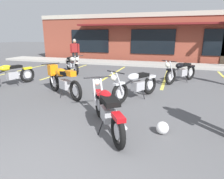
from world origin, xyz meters
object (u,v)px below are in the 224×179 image
at_px(motorcycle_black_cruiser, 9,74).
at_px(motorcycle_green_cafe_racer, 62,79).
at_px(motorcycle_orange_scrambler, 136,85).
at_px(motorcycle_silver_naked, 181,71).
at_px(motorcycle_foreground_classic, 107,109).
at_px(motorcycle_red_sportbike, 72,64).
at_px(helmet_on_pavement, 162,128).
at_px(person_in_black_shirt, 75,51).

bearing_deg(motorcycle_black_cruiser, motorcycle_green_cafe_racer, -9.58).
bearing_deg(motorcycle_orange_scrambler, motorcycle_silver_naked, 64.66).
bearing_deg(motorcycle_foreground_classic, motorcycle_black_cruiser, 154.08).
height_order(motorcycle_red_sportbike, helmet_on_pavement, motorcycle_red_sportbike).
distance_m(person_in_black_shirt, helmet_on_pavement, 9.95).
height_order(motorcycle_silver_naked, helmet_on_pavement, motorcycle_silver_naked).
xyz_separation_m(motorcycle_silver_naked, motorcycle_green_cafe_racer, (-3.72, -3.17, 0.07)).
bearing_deg(motorcycle_green_cafe_racer, motorcycle_red_sportbike, 114.48).
bearing_deg(helmet_on_pavement, motorcycle_foreground_classic, -171.11).
relative_size(motorcycle_red_sportbike, person_in_black_shirt, 0.99).
bearing_deg(motorcycle_green_cafe_racer, helmet_on_pavement, -27.37).
bearing_deg(motorcycle_red_sportbike, helmet_on_pavement, -47.05).
relative_size(motorcycle_silver_naked, helmet_on_pavement, 7.08).
height_order(motorcycle_foreground_classic, motorcycle_black_cruiser, same).
relative_size(person_in_black_shirt, helmet_on_pavement, 6.44).
relative_size(motorcycle_foreground_classic, motorcycle_green_cafe_racer, 0.98).
distance_m(motorcycle_red_sportbike, motorcycle_orange_scrambler, 5.24).
bearing_deg(motorcycle_red_sportbike, motorcycle_silver_naked, -5.22).
distance_m(motorcycle_foreground_classic, motorcycle_red_sportbike, 6.81).
bearing_deg(person_in_black_shirt, motorcycle_green_cafe_racer, -65.43).
distance_m(motorcycle_foreground_classic, motorcycle_green_cafe_racer, 2.94).
relative_size(motorcycle_red_sportbike, motorcycle_orange_scrambler, 0.87).
relative_size(motorcycle_black_cruiser, person_in_black_shirt, 1.22).
xyz_separation_m(person_in_black_shirt, helmet_on_pavement, (6.13, -7.80, -0.82)).
bearing_deg(motorcycle_silver_naked, helmet_on_pavement, -94.17).
distance_m(motorcycle_red_sportbike, motorcycle_green_cafe_racer, 4.03).
relative_size(motorcycle_foreground_classic, motorcycle_black_cruiser, 0.89).
xyz_separation_m(motorcycle_orange_scrambler, helmet_on_pavement, (0.98, -2.08, -0.33)).
bearing_deg(motorcycle_green_cafe_racer, person_in_black_shirt, 114.57).
bearing_deg(motorcycle_foreground_classic, motorcycle_red_sportbike, 124.97).
height_order(motorcycle_red_sportbike, person_in_black_shirt, person_in_black_shirt).
xyz_separation_m(motorcycle_orange_scrambler, person_in_black_shirt, (-5.15, 5.72, 0.49)).
relative_size(motorcycle_green_cafe_racer, person_in_black_shirt, 1.12).
distance_m(motorcycle_foreground_classic, motorcycle_silver_naked, 5.30).
bearing_deg(motorcycle_green_cafe_racer, motorcycle_orange_scrambler, 8.10).
bearing_deg(motorcycle_green_cafe_racer, motorcycle_foreground_classic, -40.61).
bearing_deg(motorcycle_orange_scrambler, motorcycle_green_cafe_racer, -171.90).
height_order(motorcycle_foreground_classic, motorcycle_red_sportbike, same).
xyz_separation_m(motorcycle_red_sportbike, motorcycle_orange_scrambler, (4.05, -3.33, 0.00)).
xyz_separation_m(motorcycle_foreground_classic, helmet_on_pavement, (1.13, 0.18, -0.33)).
xyz_separation_m(motorcycle_black_cruiser, helmet_on_pavement, (5.98, -2.18, -0.33)).
relative_size(motorcycle_foreground_classic, person_in_black_shirt, 1.09).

